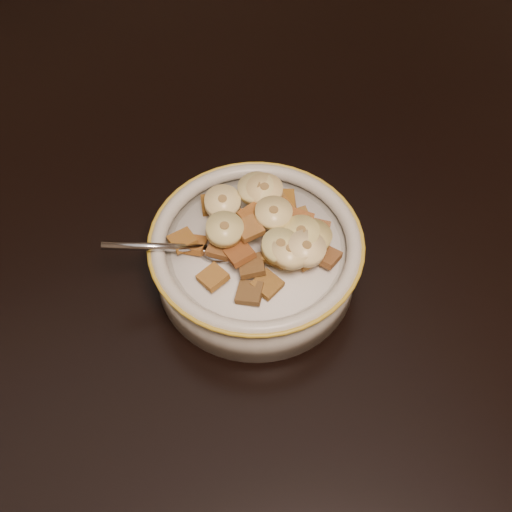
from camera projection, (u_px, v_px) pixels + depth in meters
name	position (u px, v px, depth m)	size (l,w,h in m)	color
floor	(121.00, 506.00, 1.30)	(4.00, 4.50, 0.10)	#422816
cereal_bowl	(256.00, 262.00, 0.62)	(0.17, 0.17, 0.04)	beige
milk	(256.00, 248.00, 0.60)	(0.14, 0.14, 0.00)	silver
spoon	(223.00, 248.00, 0.60)	(0.03, 0.04, 0.01)	#96979C
cereal_square_0	(317.00, 230.00, 0.60)	(0.02, 0.02, 0.01)	#955F34
cereal_square_1	(276.00, 254.00, 0.58)	(0.02, 0.02, 0.01)	brown
cereal_square_2	(300.00, 222.00, 0.60)	(0.02, 0.02, 0.01)	brown
cereal_square_3	(240.00, 254.00, 0.57)	(0.02, 0.02, 0.01)	brown
cereal_square_4	(213.00, 204.00, 0.62)	(0.02, 0.02, 0.01)	brown
cereal_square_5	(283.00, 212.00, 0.61)	(0.02, 0.02, 0.01)	brown
cereal_square_6	(306.00, 257.00, 0.58)	(0.02, 0.02, 0.01)	olive
cereal_square_7	(183.00, 240.00, 0.59)	(0.02, 0.02, 0.01)	brown
cereal_square_8	(284.00, 202.00, 0.62)	(0.02, 0.02, 0.01)	brown
cereal_square_9	(290.00, 232.00, 0.59)	(0.02, 0.02, 0.01)	#996229
cereal_square_10	(326.00, 256.00, 0.58)	(0.02, 0.02, 0.01)	brown
cereal_square_11	(261.00, 188.00, 0.63)	(0.02, 0.02, 0.01)	brown
cereal_square_12	(283.00, 200.00, 0.62)	(0.02, 0.02, 0.01)	brown
cereal_square_13	(282.00, 212.00, 0.61)	(0.02, 0.02, 0.01)	brown
cereal_square_14	(306.00, 255.00, 0.58)	(0.02, 0.02, 0.01)	olive
cereal_square_15	(227.00, 217.00, 0.61)	(0.02, 0.02, 0.01)	brown
cereal_square_16	(194.00, 245.00, 0.60)	(0.02, 0.02, 0.01)	#98551C
cereal_square_17	(253.00, 216.00, 0.59)	(0.02, 0.02, 0.01)	#94531B
cereal_square_18	(252.00, 266.00, 0.57)	(0.02, 0.02, 0.01)	brown
cereal_square_19	(213.00, 277.00, 0.57)	(0.02, 0.02, 0.01)	#8D5D23
cereal_square_20	(249.00, 229.00, 0.58)	(0.02, 0.02, 0.01)	#975D33
cereal_square_21	(221.00, 248.00, 0.58)	(0.02, 0.02, 0.01)	brown
cereal_square_22	(225.00, 205.00, 0.62)	(0.02, 0.02, 0.01)	brown
cereal_square_23	(250.00, 293.00, 0.57)	(0.02, 0.02, 0.01)	brown
cereal_square_24	(267.00, 284.00, 0.57)	(0.02, 0.02, 0.01)	#8F5C25
cereal_square_25	(298.00, 219.00, 0.60)	(0.02, 0.02, 0.01)	brown
cereal_square_26	(276.00, 204.00, 0.61)	(0.02, 0.02, 0.01)	olive
banana_slice_0	(281.00, 246.00, 0.57)	(0.03, 0.03, 0.01)	#E2D781
banana_slice_1	(301.00, 233.00, 0.58)	(0.03, 0.03, 0.01)	#CCC476
banana_slice_2	(265.00, 190.00, 0.60)	(0.03, 0.03, 0.01)	#ECD188
banana_slice_3	(225.00, 229.00, 0.58)	(0.03, 0.03, 0.01)	#D2C47E
banana_slice_4	(313.00, 236.00, 0.58)	(0.03, 0.03, 0.01)	#D9C969
banana_slice_5	(307.00, 248.00, 0.57)	(0.03, 0.03, 0.01)	#FFDD98
banana_slice_6	(223.00, 202.00, 0.60)	(0.03, 0.03, 0.01)	#FFF09F
banana_slice_7	(290.00, 252.00, 0.57)	(0.03, 0.03, 0.01)	beige
banana_slice_8	(256.00, 189.00, 0.61)	(0.03, 0.03, 0.01)	beige
banana_slice_9	(274.00, 213.00, 0.59)	(0.03, 0.03, 0.01)	#FFDA7E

